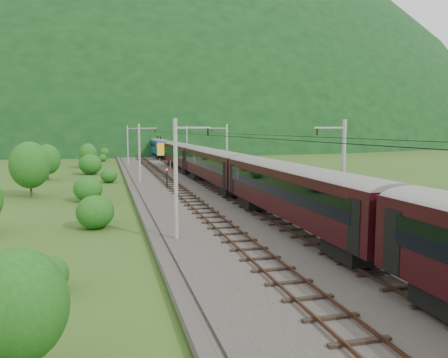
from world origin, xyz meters
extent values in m
plane|color=#2C4A17|center=(0.00, 0.00, 0.00)|extent=(600.00, 600.00, 0.00)
cube|color=#38332D|center=(0.00, 10.00, 0.15)|extent=(14.00, 220.00, 0.30)
cube|color=brown|center=(-3.12, 10.00, 0.49)|extent=(0.08, 220.00, 0.15)
cube|color=brown|center=(-1.68, 10.00, 0.49)|extent=(0.08, 220.00, 0.15)
cube|color=black|center=(-2.40, 10.00, 0.36)|extent=(2.40, 220.00, 0.12)
cube|color=brown|center=(1.68, 10.00, 0.49)|extent=(0.08, 220.00, 0.15)
cube|color=brown|center=(3.12, 10.00, 0.49)|extent=(0.08, 220.00, 0.15)
cube|color=black|center=(2.40, 10.00, 0.36)|extent=(2.40, 220.00, 0.12)
cylinder|color=gray|center=(-6.20, 0.00, 4.30)|extent=(0.28, 0.28, 8.00)
cube|color=gray|center=(-5.00, 0.00, 7.70)|extent=(2.40, 0.12, 0.12)
cylinder|color=black|center=(-4.00, 0.00, 7.40)|extent=(0.10, 0.10, 0.50)
cylinder|color=gray|center=(-6.20, 32.00, 4.30)|extent=(0.28, 0.28, 8.00)
cube|color=gray|center=(-5.00, 32.00, 7.70)|extent=(2.40, 0.12, 0.12)
cylinder|color=black|center=(-4.00, 32.00, 7.40)|extent=(0.10, 0.10, 0.50)
cylinder|color=gray|center=(-6.20, 64.00, 4.30)|extent=(0.28, 0.28, 8.00)
cube|color=gray|center=(-5.00, 64.00, 7.70)|extent=(2.40, 0.12, 0.12)
cylinder|color=black|center=(-4.00, 64.00, 7.40)|extent=(0.10, 0.10, 0.50)
cylinder|color=gray|center=(-6.20, 96.00, 4.30)|extent=(0.28, 0.28, 8.00)
cube|color=gray|center=(-5.00, 96.00, 7.70)|extent=(2.40, 0.12, 0.12)
cylinder|color=black|center=(-4.00, 96.00, 7.40)|extent=(0.10, 0.10, 0.50)
cylinder|color=gray|center=(-6.20, 128.00, 4.30)|extent=(0.28, 0.28, 8.00)
cube|color=gray|center=(-5.00, 128.00, 7.70)|extent=(2.40, 0.12, 0.12)
cylinder|color=black|center=(-4.00, 128.00, 7.40)|extent=(0.10, 0.10, 0.50)
cylinder|color=gray|center=(6.20, 0.00, 4.30)|extent=(0.28, 0.28, 8.00)
cube|color=gray|center=(5.00, 0.00, 7.70)|extent=(2.40, 0.12, 0.12)
cylinder|color=black|center=(4.00, 0.00, 7.40)|extent=(0.10, 0.10, 0.50)
cylinder|color=gray|center=(6.20, 32.00, 4.30)|extent=(0.28, 0.28, 8.00)
cube|color=gray|center=(5.00, 32.00, 7.70)|extent=(2.40, 0.12, 0.12)
cylinder|color=black|center=(4.00, 32.00, 7.40)|extent=(0.10, 0.10, 0.50)
cylinder|color=gray|center=(6.20, 64.00, 4.30)|extent=(0.28, 0.28, 8.00)
cube|color=gray|center=(5.00, 64.00, 7.70)|extent=(2.40, 0.12, 0.12)
cylinder|color=black|center=(4.00, 64.00, 7.40)|extent=(0.10, 0.10, 0.50)
cylinder|color=gray|center=(6.20, 96.00, 4.30)|extent=(0.28, 0.28, 8.00)
cube|color=gray|center=(5.00, 96.00, 7.70)|extent=(2.40, 0.12, 0.12)
cylinder|color=black|center=(4.00, 96.00, 7.40)|extent=(0.10, 0.10, 0.50)
cylinder|color=gray|center=(6.20, 128.00, 4.30)|extent=(0.28, 0.28, 8.00)
cube|color=gray|center=(5.00, 128.00, 7.70)|extent=(2.40, 0.12, 0.12)
cylinder|color=black|center=(4.00, 128.00, 7.40)|extent=(0.10, 0.10, 0.50)
cylinder|color=black|center=(-2.40, 10.00, 7.10)|extent=(0.03, 198.00, 0.03)
cylinder|color=black|center=(2.40, 10.00, 7.10)|extent=(0.03, 198.00, 0.03)
ellipsoid|color=black|center=(0.00, 260.00, 0.00)|extent=(504.00, 360.00, 244.00)
cube|color=black|center=(2.40, 0.38, 3.13)|extent=(3.10, 23.49, 3.20)
cylinder|color=gray|center=(2.40, 0.38, 4.57)|extent=(3.10, 23.37, 3.10)
cube|color=black|center=(0.83, 0.38, 3.52)|extent=(0.05, 20.67, 1.23)
cube|color=black|center=(3.97, 0.38, 3.52)|extent=(0.05, 20.67, 1.23)
cube|color=black|center=(2.40, -7.84, 1.05)|extent=(2.35, 3.42, 0.96)
cube|color=black|center=(2.40, 8.60, 1.05)|extent=(2.35, 3.42, 0.96)
cube|color=black|center=(2.40, 24.44, 3.13)|extent=(3.10, 23.49, 3.20)
cylinder|color=gray|center=(2.40, 24.44, 4.57)|extent=(3.10, 23.37, 3.10)
cube|color=black|center=(0.83, 24.44, 3.52)|extent=(0.05, 20.67, 1.23)
cube|color=black|center=(3.97, 24.44, 3.52)|extent=(0.05, 20.67, 1.23)
cube|color=black|center=(2.40, 16.22, 1.05)|extent=(2.35, 3.42, 0.96)
cube|color=black|center=(2.40, 32.66, 1.05)|extent=(2.35, 3.42, 0.96)
cube|color=black|center=(2.40, 48.50, 3.13)|extent=(3.10, 23.49, 3.20)
cylinder|color=gray|center=(2.40, 48.50, 4.57)|extent=(3.10, 23.37, 3.10)
cube|color=black|center=(0.83, 48.50, 3.52)|extent=(0.05, 20.67, 1.23)
cube|color=black|center=(3.97, 48.50, 3.52)|extent=(0.05, 20.67, 1.23)
cube|color=black|center=(2.40, 40.28, 1.05)|extent=(2.35, 3.42, 0.96)
cube|color=black|center=(2.40, 56.72, 1.05)|extent=(2.35, 3.42, 0.96)
cube|color=navy|center=(2.40, 82.16, 3.13)|extent=(3.10, 19.22, 3.20)
cylinder|color=gray|center=(2.40, 82.16, 4.57)|extent=(3.10, 19.12, 3.10)
cube|color=black|center=(0.83, 82.16, 3.52)|extent=(0.05, 16.91, 1.23)
cube|color=black|center=(3.97, 82.16, 3.52)|extent=(0.05, 16.91, 1.23)
cube|color=black|center=(2.40, 75.44, 1.05)|extent=(2.35, 3.42, 0.96)
cube|color=black|center=(2.40, 88.89, 1.05)|extent=(2.35, 3.42, 0.96)
cube|color=yellow|center=(2.40, 91.57, 2.92)|extent=(3.16, 0.50, 2.88)
cube|color=yellow|center=(2.40, 72.76, 2.92)|extent=(3.16, 0.50, 2.88)
cube|color=black|center=(2.40, 85.16, 5.32)|extent=(0.08, 1.60, 0.96)
cylinder|color=red|center=(-0.32, 58.57, 1.02)|extent=(0.15, 0.15, 1.45)
cylinder|color=red|center=(0.39, 48.40, 1.14)|extent=(0.18, 0.18, 1.69)
cylinder|color=black|center=(-3.37, 25.41, 1.41)|extent=(0.16, 0.16, 2.22)
sphere|color=red|center=(-3.37, 25.41, 2.57)|extent=(0.27, 0.27, 0.27)
ellipsoid|color=#175115|center=(-13.42, -7.44, 0.89)|extent=(1.98, 1.98, 1.78)
ellipsoid|color=#175115|center=(-11.55, 5.76, 1.29)|extent=(2.86, 2.86, 2.58)
ellipsoid|color=#175115|center=(-12.54, 18.93, 1.34)|extent=(2.97, 2.97, 2.67)
ellipsoid|color=#175115|center=(-10.32, 34.91, 1.04)|extent=(2.31, 2.31, 2.08)
ellipsoid|color=#175115|center=(-13.17, 47.51, 1.70)|extent=(3.78, 3.78, 3.40)
ellipsoid|color=#175115|center=(-13.95, 60.72, 1.68)|extent=(3.73, 3.73, 3.36)
ellipsoid|color=#175115|center=(-11.37, 76.45, 0.87)|extent=(1.93, 1.93, 1.73)
ellipsoid|color=#175115|center=(-10.84, 89.22, 1.52)|extent=(3.38, 3.38, 3.04)
cylinder|color=black|center=(-13.24, -14.97, 1.13)|extent=(0.24, 0.24, 2.26)
ellipsoid|color=#175115|center=(-13.24, -14.97, 2.42)|extent=(2.90, 2.90, 3.48)
cylinder|color=black|center=(-18.80, 23.65, 1.69)|extent=(0.24, 0.24, 3.38)
ellipsoid|color=#175115|center=(-18.80, 23.65, 3.62)|extent=(4.35, 4.35, 5.22)
cylinder|color=black|center=(-19.01, 40.52, 1.45)|extent=(0.24, 0.24, 2.91)
ellipsoid|color=#175115|center=(-19.01, 40.52, 3.12)|extent=(3.74, 3.74, 4.49)
cylinder|color=black|center=(-13.97, 60.42, 1.30)|extent=(0.24, 0.24, 2.61)
ellipsoid|color=#175115|center=(-13.97, 60.42, 2.79)|extent=(3.35, 3.35, 4.02)
ellipsoid|color=#175115|center=(10.97, 5.12, 0.85)|extent=(1.90, 1.90, 1.71)
ellipsoid|color=#175115|center=(11.61, 34.85, 1.30)|extent=(2.89, 2.89, 2.60)
ellipsoid|color=#175115|center=(10.77, 55.07, 1.09)|extent=(2.43, 2.43, 2.19)
camera|label=1|loc=(-10.61, -28.49, 7.63)|focal=35.00mm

